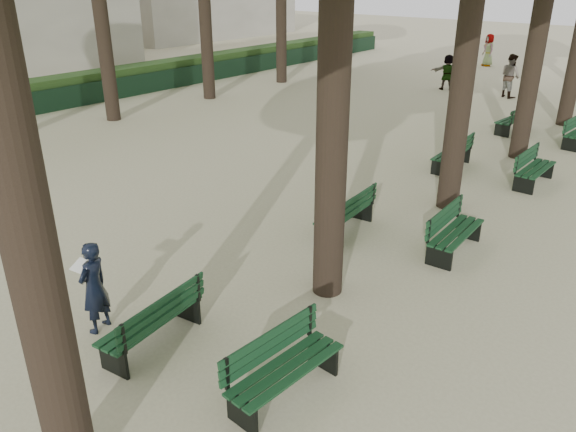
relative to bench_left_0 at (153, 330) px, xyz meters
The scene contains 14 objects.
ground 0.46m from the bench_left_0, behind, with size 120.00×120.00×0.00m, color #BEB790.
bench_left_0 is the anchor object (origin of this frame).
bench_left_1 5.20m from the bench_left_0, 90.00° to the left, with size 0.72×1.84×0.92m.
bench_left_2 10.66m from the bench_left_0, 90.00° to the left, with size 0.64×1.82×0.92m.
bench_left_3 15.71m from the bench_left_0, 90.00° to the left, with size 0.73×1.84×0.92m.
bench_right_0 2.30m from the bench_left_0, ahead, with size 0.69×1.84×0.92m.
bench_right_1 6.20m from the bench_left_0, 68.54° to the left, with size 0.65×1.82×0.92m.
bench_right_2 11.02m from the bench_left_0, 78.13° to the left, with size 0.59×1.81×0.92m.
man_with_map 1.15m from the bench_left_0, 164.39° to the right, with size 0.66×0.67×1.52m.
pedestrian_a 21.60m from the bench_left_0, 95.79° to the left, with size 0.92×0.38×1.88m, color #262628.
pedestrian_d 30.19m from the bench_left_0, 101.90° to the left, with size 0.89×0.36×1.82m, color #262628.
pedestrian_e 21.99m from the bench_left_0, 103.32° to the left, with size 1.51×0.33×1.63m, color #262628.
fence 18.87m from the bench_left_0, 144.51° to the left, with size 0.08×42.00×0.90m, color black.
hedge 19.45m from the bench_left_0, 145.71° to the left, with size 1.20×42.00×1.20m, color #1E3D15.
Camera 1 is at (6.40, -4.14, 5.26)m, focal length 35.00 mm.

